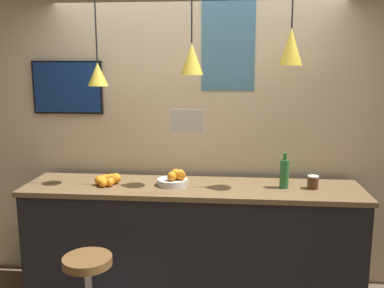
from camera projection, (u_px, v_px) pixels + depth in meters
name	position (u px, v px, depth m)	size (l,w,h in m)	color
back_wall	(196.00, 124.00, 3.84)	(8.00, 0.06, 2.90)	beige
service_counter	(192.00, 242.00, 3.60)	(2.77, 0.62, 0.99)	black
bar_stool	(89.00, 288.00, 3.01)	(0.42, 0.42, 0.66)	#B7B7BC
fruit_bowl	(174.00, 179.00, 3.52)	(0.25, 0.25, 0.14)	beige
orange_pile	(109.00, 180.00, 3.55)	(0.20, 0.22, 0.09)	orange
juice_bottle	(284.00, 173.00, 3.43)	(0.07, 0.07, 0.29)	#286B33
spread_jar	(313.00, 182.00, 3.42)	(0.09, 0.09, 0.11)	#562D19
pendant_lamp_left	(98.00, 73.00, 3.39)	(0.16, 0.16, 1.00)	black
pendant_lamp_middle	(192.00, 58.00, 3.30)	(0.18, 0.18, 0.91)	black
pendant_lamp_right	(291.00, 47.00, 3.21)	(0.18, 0.18, 0.84)	black
mounted_tv	(67.00, 87.00, 3.83)	(0.64, 0.04, 0.47)	black
hanging_menu_board	(187.00, 120.00, 3.18)	(0.24, 0.01, 0.17)	silver
wall_poster	(228.00, 44.00, 3.65)	(0.46, 0.01, 0.79)	teal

